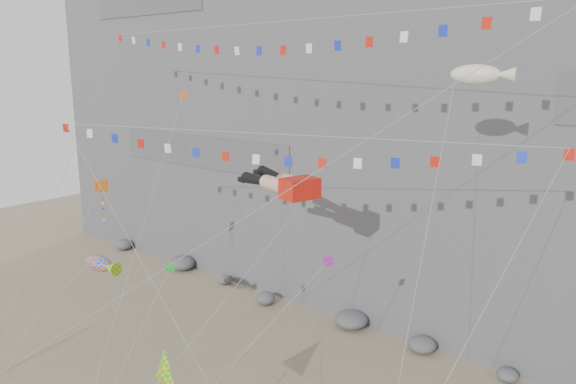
# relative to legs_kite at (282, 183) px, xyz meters

# --- Properties ---
(cliff) EXTENTS (80.00, 28.00, 50.00)m
(cliff) POSITION_rel_legs_kite_xyz_m (-0.86, 24.32, 11.98)
(cliff) COLOR slate
(cliff) RESTS_ON ground
(talus_boulders) EXTENTS (60.00, 3.00, 1.20)m
(talus_boulders) POSITION_rel_legs_kite_xyz_m (-0.86, 9.32, -12.42)
(talus_boulders) COLOR slate
(talus_boulders) RESTS_ON ground
(legs_kite) EXTENTS (6.82, 18.80, 20.95)m
(legs_kite) POSITION_rel_legs_kite_xyz_m (0.00, 0.00, 0.00)
(legs_kite) COLOR red
(legs_kite) RESTS_ON ground
(flag_banner_upper) EXTENTS (36.15, 16.29, 29.24)m
(flag_banner_upper) POSITION_rel_legs_kite_xyz_m (-2.51, 1.91, 9.39)
(flag_banner_upper) COLOR red
(flag_banner_upper) RESTS_ON ground
(flag_banner_lower) EXTENTS (28.08, 13.01, 21.04)m
(flag_banner_lower) POSITION_rel_legs_kite_xyz_m (0.92, -1.90, 3.15)
(flag_banner_lower) COLOR red
(flag_banner_lower) RESTS_ON ground
(harlequin_kite) EXTENTS (2.64, 8.16, 14.04)m
(harlequin_kite) POSITION_rel_legs_kite_xyz_m (-11.95, -4.60, -1.06)
(harlequin_kite) COLOR red
(harlequin_kite) RESTS_ON ground
(fish_windsock) EXTENTS (6.76, 6.72, 10.55)m
(fish_windsock) POSITION_rel_legs_kite_xyz_m (-10.54, -6.04, -5.76)
(fish_windsock) COLOR #FF660D
(fish_windsock) RESTS_ON ground
(delta_kite) EXTENTS (3.21, 5.76, 8.28)m
(delta_kite) POSITION_rel_legs_kite_xyz_m (1.81, -10.58, -7.09)
(delta_kite) COLOR yellow
(delta_kite) RESTS_ON ground
(blimp_windsock) EXTENTS (4.23, 14.42, 23.72)m
(blimp_windsock) POSITION_rel_legs_kite_xyz_m (10.17, 2.82, 6.31)
(blimp_windsock) COLOR beige
(blimp_windsock) RESTS_ON ground
(small_kite_a) EXTENTS (4.77, 12.39, 21.89)m
(small_kite_a) POSITION_rel_legs_kite_xyz_m (-6.83, -1.79, 4.43)
(small_kite_a) COLOR #FF5915
(small_kite_a) RESTS_ON ground
(small_kite_b) EXTENTS (5.15, 12.48, 16.11)m
(small_kite_b) POSITION_rel_legs_kite_xyz_m (5.21, -2.75, -3.15)
(small_kite_b) COLOR purple
(small_kite_b) RESTS_ON ground
(small_kite_c) EXTENTS (2.98, 9.60, 12.71)m
(small_kite_c) POSITION_rel_legs_kite_xyz_m (-3.15, -6.16, -4.46)
(small_kite_c) COLOR green
(small_kite_c) RESTS_ON ground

